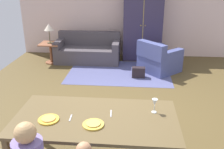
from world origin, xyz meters
TOP-DOWN VIEW (x-y plane):
  - ground_plane at (0.00, 0.44)m, footprint 6.47×6.09m
  - back_wall at (0.00, 3.54)m, footprint 6.47×0.10m
  - dining_table at (-0.16, -1.60)m, footprint 2.00×1.04m
  - plate_near_man at (-0.71, -1.72)m, footprint 0.25×0.25m
  - pizza_near_man at (-0.71, -1.72)m, footprint 0.17×0.17m
  - plate_near_child at (-0.16, -1.78)m, footprint 0.25×0.25m
  - pizza_near_child at (-0.16, -1.78)m, footprint 0.17×0.17m
  - wine_glass at (0.56, -1.42)m, footprint 0.07×0.07m
  - fork at (-0.46, -1.65)m, footprint 0.03×0.15m
  - knife at (0.02, -1.50)m, footprint 0.03×0.17m
  - area_rug at (-0.08, 1.92)m, footprint 2.60×1.80m
  - couch at (-1.04, 2.78)m, footprint 1.82×0.86m
  - armchair at (0.92, 2.08)m, footprint 1.21×1.21m
  - armoire at (0.52, 3.15)m, footprint 1.10×0.59m
  - side_table at (-2.06, 2.52)m, footprint 0.56×0.56m
  - table_lamp at (-2.06, 2.52)m, footprint 0.26×0.26m
  - handbag at (0.41, 1.62)m, footprint 0.32×0.16m

SIDE VIEW (x-z plane):
  - ground_plane at x=0.00m, z-range -0.02..0.00m
  - area_rug at x=-0.08m, z-range 0.00..0.01m
  - handbag at x=0.41m, z-range 0.00..0.26m
  - couch at x=-1.04m, z-range -0.11..0.71m
  - armchair at x=0.92m, z-range -0.09..0.73m
  - side_table at x=-2.06m, z-range 0.09..0.67m
  - dining_table at x=-0.16m, z-range 0.32..1.08m
  - fork at x=-0.46m, z-range 0.76..0.77m
  - knife at x=0.02m, z-range 0.76..0.77m
  - plate_near_man at x=-0.71m, z-range 0.76..0.78m
  - plate_near_child at x=-0.16m, z-range 0.76..0.78m
  - pizza_near_man at x=-0.71m, z-range 0.78..0.79m
  - pizza_near_child at x=-0.16m, z-range 0.78..0.79m
  - wine_glass at x=0.56m, z-range 0.80..0.99m
  - table_lamp at x=-2.06m, z-range 0.74..1.28m
  - armoire at x=0.52m, z-range 0.00..2.10m
  - back_wall at x=0.00m, z-range 0.00..2.70m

